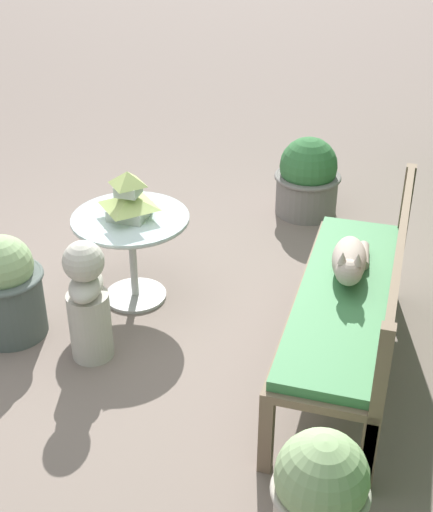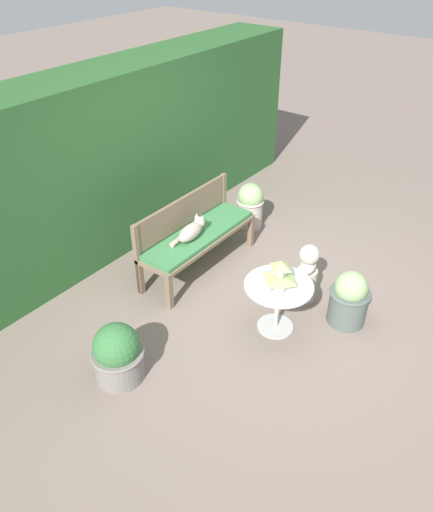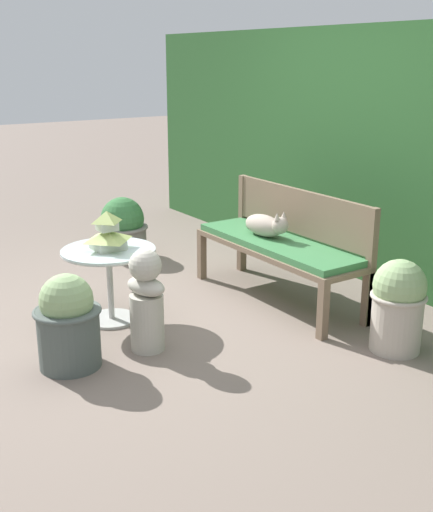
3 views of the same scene
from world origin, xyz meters
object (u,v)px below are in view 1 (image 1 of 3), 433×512
Objects in this scene: patio_table at (131,235)px; potted_plant_bench_right at (6,288)px; garden_bust at (88,301)px; garden_bench at (345,303)px; pagoda_birdhouse at (129,198)px; potted_plant_bench_left at (308,178)px; potted_plant_table_near at (319,501)px; cat at (350,261)px.

potted_plant_bench_right reaches higher than patio_table.
garden_bench is at bearing 84.87° from garden_bust.
patio_table is 2.42× the size of pagoda_birdhouse.
potted_plant_bench_left is 2.94m from potted_plant_table_near.
cat reaches higher than patio_table.
cat is at bearing 16.54° from potted_plant_bench_left.
garden_bust reaches higher than garden_bench.
pagoda_birdhouse is at bearing -104.67° from cat.
potted_plant_bench_left reaches higher than garden_bench.
potted_plant_table_near is at bearing 62.41° from potted_plant_bench_right.
patio_table is at bearing -29.14° from potted_plant_bench_left.
patio_table is 0.58m from garden_bust.
potted_plant_bench_left reaches higher than patio_table.
garden_bust reaches higher than potted_plant_bench_left.
pagoda_birdhouse is 0.66m from garden_bust.
potted_plant_bench_left is at bearing -164.49° from garden_bench.
garden_bust is at bearing -78.98° from cat.
patio_table is 0.75m from potted_plant_bench_right.
potted_plant_table_near is at bearing -2.09° from cat.
cat is 1.32m from potted_plant_table_near.
pagoda_birdhouse is 0.83m from potted_plant_bench_right.
garden_bench is 1.33m from pagoda_birdhouse.
potted_plant_bench_right is 0.97× the size of potted_plant_table_near.
cat is 0.76× the size of patio_table.
pagoda_birdhouse reaches higher than potted_plant_bench_right.
patio_table is 2.00m from potted_plant_table_near.
garden_bust is at bearing -21.76° from potted_plant_bench_left.
garden_bench is 1.80m from potted_plant_bench_right.
potted_plant_bench_right is at bearing -45.00° from patio_table.
garden_bust is 1.14× the size of potted_plant_bench_right.
patio_table is at bearing 163.38° from garden_bust.
potted_plant_bench_right is at bearing -34.12° from potted_plant_bench_left.
garden_bench is 1.30m from garden_bust.
potted_plant_bench_right is at bearing -84.20° from garden_bench.
cat is at bearing -177.20° from garden_bench.
garden_bust is (0.58, -0.01, -0.32)m from pagoda_birdhouse.
pagoda_birdhouse is (-0.00, 0.00, 0.23)m from patio_table.
garden_bench is at bearing -176.52° from potted_plant_table_near.
garden_bench is 5.69× the size of pagoda_birdhouse.
garden_bench is 2.35× the size of patio_table.
potted_plant_bench_left is 2.32m from potted_plant_bench_right.
garden_bench is at bearing -2.70° from cat.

